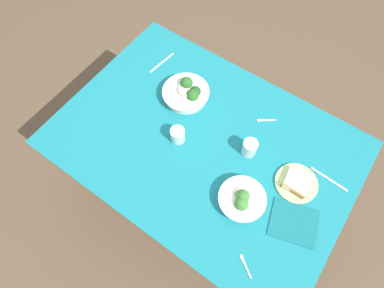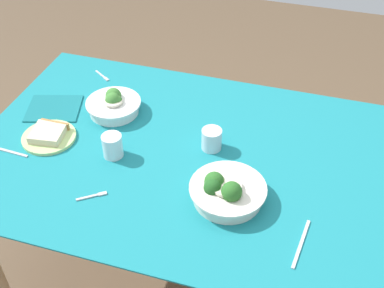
# 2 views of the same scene
# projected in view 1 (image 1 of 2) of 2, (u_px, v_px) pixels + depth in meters

# --- Properties ---
(ground_plane) EXTENTS (6.00, 6.00, 0.00)m
(ground_plane) POSITION_uv_depth(u_px,v_px,m) (201.00, 190.00, 2.23)
(ground_plane) COLOR brown
(dining_table) EXTENTS (1.47, 1.03, 0.73)m
(dining_table) POSITION_uv_depth(u_px,v_px,m) (204.00, 151.00, 1.66)
(dining_table) COLOR #197A84
(dining_table) RESTS_ON ground_plane
(broccoli_bowl_far) EXTENTS (0.25, 0.25, 0.11)m
(broccoli_bowl_far) POSITION_uv_depth(u_px,v_px,m) (187.00, 93.00, 1.67)
(broccoli_bowl_far) COLOR silver
(broccoli_bowl_far) RESTS_ON dining_table
(broccoli_bowl_near) EXTENTS (0.22, 0.22, 0.09)m
(broccoli_bowl_near) POSITION_uv_depth(u_px,v_px,m) (242.00, 199.00, 1.40)
(broccoli_bowl_near) COLOR white
(broccoli_bowl_near) RESTS_ON dining_table
(bread_side_plate) EXTENTS (0.20, 0.20, 0.04)m
(bread_side_plate) POSITION_uv_depth(u_px,v_px,m) (297.00, 183.00, 1.46)
(bread_side_plate) COLOR #B7D684
(bread_side_plate) RESTS_ON dining_table
(water_glass_center) EXTENTS (0.07, 0.07, 0.09)m
(water_glass_center) POSITION_uv_depth(u_px,v_px,m) (250.00, 148.00, 1.51)
(water_glass_center) COLOR silver
(water_glass_center) RESTS_ON dining_table
(water_glass_side) EXTENTS (0.07, 0.07, 0.08)m
(water_glass_side) POSITION_uv_depth(u_px,v_px,m) (178.00, 135.00, 1.55)
(water_glass_side) COLOR silver
(water_glass_side) RESTS_ON dining_table
(fork_by_far_bowl) EXTENTS (0.09, 0.07, 0.00)m
(fork_by_far_bowl) POSITION_uv_depth(u_px,v_px,m) (265.00, 120.00, 1.63)
(fork_by_far_bowl) COLOR #B7B7BC
(fork_by_far_bowl) RESTS_ON dining_table
(fork_by_near_bowl) EXTENTS (0.09, 0.06, 0.00)m
(fork_by_near_bowl) POSITION_uv_depth(u_px,v_px,m) (245.00, 265.00, 1.31)
(fork_by_near_bowl) COLOR #B7B7BC
(fork_by_near_bowl) RESTS_ON dining_table
(table_knife_left) EXTENTS (0.03, 0.19, 0.00)m
(table_knife_left) POSITION_uv_depth(u_px,v_px,m) (162.00, 63.00, 1.81)
(table_knife_left) COLOR #B7B7BC
(table_knife_left) RESTS_ON dining_table
(table_knife_right) EXTENTS (0.19, 0.02, 0.00)m
(table_knife_right) POSITION_uv_depth(u_px,v_px,m) (329.00, 179.00, 1.48)
(table_knife_right) COLOR #B7B7BC
(table_knife_right) RESTS_ON dining_table
(napkin_folded_upper) EXTENTS (0.25, 0.23, 0.01)m
(napkin_folded_upper) POSITION_uv_depth(u_px,v_px,m) (294.00, 223.00, 1.39)
(napkin_folded_upper) COLOR #156870
(napkin_folded_upper) RESTS_ON dining_table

